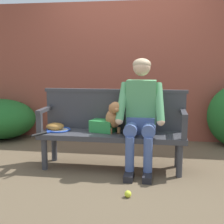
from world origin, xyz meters
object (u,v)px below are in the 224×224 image
(dog_on_bench, at_px, (114,117))
(tennis_racket, at_px, (57,130))
(person_seated, at_px, (141,111))
(tennis_ball, at_px, (128,194))
(sports_bag, at_px, (103,126))
(baseball_glove, at_px, (55,126))
(garden_bench, at_px, (112,138))

(dog_on_bench, bearing_deg, tennis_racket, -179.16)
(person_seated, relative_size, tennis_ball, 19.73)
(sports_bag, bearing_deg, tennis_ball, -64.91)
(dog_on_bench, bearing_deg, person_seated, -3.29)
(tennis_racket, distance_m, sports_bag, 0.56)
(person_seated, distance_m, tennis_racket, 1.05)
(person_seated, xyz_separation_m, sports_bag, (-0.45, 0.06, -0.21))
(dog_on_bench, bearing_deg, sports_bag, 163.56)
(dog_on_bench, distance_m, tennis_ball, 1.02)
(baseball_glove, distance_m, tennis_ball, 1.36)
(tennis_racket, height_order, baseball_glove, baseball_glove)
(tennis_ball, bearing_deg, person_seated, 85.36)
(garden_bench, xyz_separation_m, sports_bag, (-0.12, 0.05, 0.13))
(person_seated, relative_size, dog_on_bench, 3.42)
(garden_bench, xyz_separation_m, person_seated, (0.34, -0.01, 0.34))
(garden_bench, bearing_deg, baseball_glove, 176.34)
(tennis_racket, bearing_deg, baseball_glove, 129.74)
(baseball_glove, xyz_separation_m, tennis_ball, (0.99, -0.83, -0.44))
(sports_bag, xyz_separation_m, tennis_ball, (0.39, -0.84, -0.47))
(dog_on_bench, xyz_separation_m, tennis_ball, (0.25, -0.79, -0.59))
(tennis_racket, distance_m, baseball_glove, 0.07)
(dog_on_bench, xyz_separation_m, sports_bag, (-0.14, 0.04, -0.12))
(tennis_racket, bearing_deg, garden_bench, -0.11)
(person_seated, relative_size, sports_bag, 4.65)
(garden_bench, xyz_separation_m, baseball_glove, (-0.71, 0.05, 0.10))
(tennis_racket, bearing_deg, sports_bag, 5.22)
(person_seated, distance_m, tennis_ball, 1.03)
(garden_bench, distance_m, person_seated, 0.47)
(person_seated, relative_size, baseball_glove, 5.92)
(baseball_glove, relative_size, sports_bag, 0.79)
(tennis_racket, bearing_deg, tennis_ball, -39.52)
(baseball_glove, bearing_deg, dog_on_bench, -19.93)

